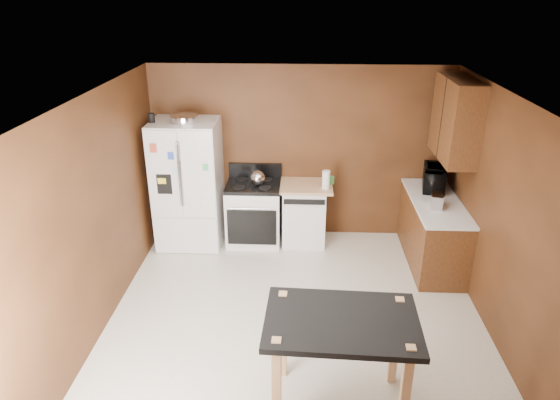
# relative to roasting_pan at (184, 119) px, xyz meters

# --- Properties ---
(floor) EXTENTS (4.50, 4.50, 0.00)m
(floor) POSITION_rel_roasting_pan_xyz_m (1.52, -1.83, -1.85)
(floor) COLOR silver
(floor) RESTS_ON ground
(ceiling) EXTENTS (4.50, 4.50, 0.00)m
(ceiling) POSITION_rel_roasting_pan_xyz_m (1.52, -1.83, 0.65)
(ceiling) COLOR white
(ceiling) RESTS_ON ground
(wall_back) EXTENTS (4.20, 0.00, 4.20)m
(wall_back) POSITION_rel_roasting_pan_xyz_m (1.52, 0.42, -0.60)
(wall_back) COLOR #5B3118
(wall_back) RESTS_ON ground
(wall_front) EXTENTS (4.20, 0.00, 4.20)m
(wall_front) POSITION_rel_roasting_pan_xyz_m (1.52, -4.08, -0.60)
(wall_front) COLOR #5B3118
(wall_front) RESTS_ON ground
(wall_left) EXTENTS (0.00, 4.50, 4.50)m
(wall_left) POSITION_rel_roasting_pan_xyz_m (-0.58, -1.83, -0.60)
(wall_left) COLOR #5B3118
(wall_left) RESTS_ON ground
(wall_right) EXTENTS (0.00, 4.50, 4.50)m
(wall_right) POSITION_rel_roasting_pan_xyz_m (3.62, -1.83, -0.60)
(wall_right) COLOR #5B3118
(wall_right) RESTS_ON ground
(roasting_pan) EXTENTS (0.37, 0.37, 0.09)m
(roasting_pan) POSITION_rel_roasting_pan_xyz_m (0.00, 0.00, 0.00)
(roasting_pan) COLOR silver
(roasting_pan) RESTS_ON refrigerator
(pen_cup) EXTENTS (0.08, 0.08, 0.12)m
(pen_cup) POSITION_rel_roasting_pan_xyz_m (-0.43, -0.04, 0.02)
(pen_cup) COLOR black
(pen_cup) RESTS_ON refrigerator
(kettle) EXTENTS (0.21, 0.21, 0.21)m
(kettle) POSITION_rel_roasting_pan_xyz_m (0.95, 0.05, -0.84)
(kettle) COLOR silver
(kettle) RESTS_ON gas_range
(paper_towel) EXTENTS (0.13, 0.13, 0.25)m
(paper_towel) POSITION_rel_roasting_pan_xyz_m (1.90, 0.00, -0.83)
(paper_towel) COLOR white
(paper_towel) RESTS_ON dishwasher
(green_canister) EXTENTS (0.11, 0.11, 0.10)m
(green_canister) POSITION_rel_roasting_pan_xyz_m (1.97, 0.19, -0.91)
(green_canister) COLOR #46B754
(green_canister) RESTS_ON dishwasher
(toaster) EXTENTS (0.19, 0.26, 0.17)m
(toaster) POSITION_rel_roasting_pan_xyz_m (3.26, -0.58, -0.86)
(toaster) COLOR silver
(toaster) RESTS_ON right_cabinets
(microwave) EXTENTS (0.45, 0.58, 0.29)m
(microwave) POSITION_rel_roasting_pan_xyz_m (3.36, 0.03, -0.80)
(microwave) COLOR black
(microwave) RESTS_ON right_cabinets
(refrigerator) EXTENTS (0.90, 0.80, 1.80)m
(refrigerator) POSITION_rel_roasting_pan_xyz_m (-0.03, 0.04, -0.95)
(refrigerator) COLOR white
(refrigerator) RESTS_ON ground
(gas_range) EXTENTS (0.76, 0.68, 1.10)m
(gas_range) POSITION_rel_roasting_pan_xyz_m (0.88, 0.10, -1.38)
(gas_range) COLOR white
(gas_range) RESTS_ON ground
(dishwasher) EXTENTS (0.78, 0.63, 0.89)m
(dishwasher) POSITION_rel_roasting_pan_xyz_m (1.60, 0.12, -1.39)
(dishwasher) COLOR white
(dishwasher) RESTS_ON ground
(right_cabinets) EXTENTS (0.63, 1.58, 2.45)m
(right_cabinets) POSITION_rel_roasting_pan_xyz_m (3.36, -0.35, -0.94)
(right_cabinets) COLOR brown
(right_cabinets) RESTS_ON ground
(island) EXTENTS (1.32, 0.91, 0.93)m
(island) POSITION_rel_roasting_pan_xyz_m (1.92, -2.95, -1.07)
(island) COLOR black
(island) RESTS_ON ground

